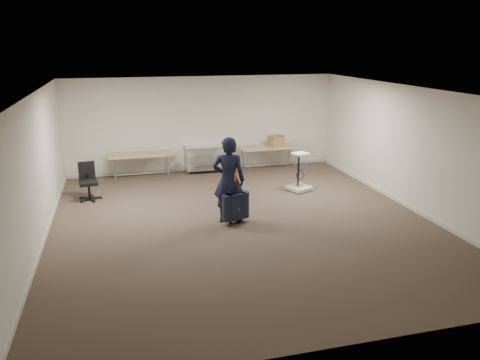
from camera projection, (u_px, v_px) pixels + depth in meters
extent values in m
plane|color=#453629|center=(242.00, 222.00, 10.12)|extent=(9.00, 9.00, 0.00)
plane|color=white|center=(203.00, 124.00, 13.90)|extent=(8.00, 0.00, 8.00)
plane|color=white|center=(340.00, 247.00, 5.54)|extent=(8.00, 0.00, 8.00)
plane|color=white|center=(36.00, 172.00, 8.75)|extent=(0.00, 9.00, 9.00)
plane|color=white|center=(411.00, 149.00, 10.69)|extent=(0.00, 9.00, 9.00)
plane|color=white|center=(242.00, 91.00, 9.33)|extent=(8.00, 8.00, 0.00)
cube|color=beige|center=(204.00, 168.00, 14.27)|extent=(8.00, 0.02, 0.10)
cube|color=beige|center=(45.00, 239.00, 9.13)|extent=(0.02, 9.00, 0.10)
cube|color=beige|center=(405.00, 204.00, 11.07)|extent=(0.02, 9.00, 0.10)
cube|color=#977E5C|center=(141.00, 154.00, 13.12)|extent=(1.80, 0.75, 0.03)
cylinder|color=gray|center=(142.00, 174.00, 13.28)|extent=(1.50, 0.02, 0.02)
cylinder|color=gray|center=(114.00, 172.00, 12.76)|extent=(0.13, 0.04, 0.69)
cylinder|color=gray|center=(169.00, 168.00, 13.12)|extent=(0.13, 0.04, 0.69)
cylinder|color=gray|center=(114.00, 166.00, 13.32)|extent=(0.13, 0.04, 0.69)
cylinder|color=gray|center=(167.00, 163.00, 13.68)|extent=(0.13, 0.04, 0.69)
cube|color=#977E5C|center=(269.00, 147.00, 14.04)|extent=(1.80, 0.75, 0.03)
cylinder|color=gray|center=(269.00, 165.00, 14.20)|extent=(1.50, 0.02, 0.02)
cylinder|color=gray|center=(248.00, 163.00, 13.68)|extent=(0.13, 0.04, 0.69)
cylinder|color=gray|center=(296.00, 160.00, 14.05)|extent=(0.13, 0.04, 0.69)
cylinder|color=gray|center=(243.00, 158.00, 14.24)|extent=(0.13, 0.04, 0.69)
cylinder|color=gray|center=(289.00, 155.00, 14.61)|extent=(0.13, 0.04, 0.69)
cylinder|color=silver|center=(187.00, 162.00, 13.55)|extent=(0.02, 0.02, 0.80)
cylinder|color=silver|center=(227.00, 160.00, 13.84)|extent=(0.02, 0.02, 0.80)
cylinder|color=silver|center=(185.00, 159.00, 13.96)|extent=(0.02, 0.02, 0.80)
cylinder|color=silver|center=(224.00, 156.00, 14.25)|extent=(0.02, 0.02, 0.80)
cube|color=silver|center=(206.00, 169.00, 13.98)|extent=(1.20, 0.45, 0.02)
cube|color=silver|center=(206.00, 157.00, 13.89)|extent=(1.20, 0.45, 0.02)
cube|color=silver|center=(205.00, 147.00, 13.79)|extent=(1.20, 0.45, 0.01)
imported|color=black|center=(229.00, 180.00, 9.89)|extent=(0.79, 0.65, 1.87)
cube|color=black|center=(236.00, 206.00, 9.94)|extent=(0.46, 0.35, 0.56)
cube|color=black|center=(235.00, 219.00, 10.04)|extent=(0.40, 0.27, 0.03)
cylinder|color=black|center=(231.00, 223.00, 9.97)|extent=(0.05, 0.08, 0.08)
cylinder|color=black|center=(241.00, 220.00, 10.10)|extent=(0.05, 0.08, 0.08)
torus|color=black|center=(236.00, 192.00, 9.85)|extent=(0.18, 0.08, 0.18)
cube|color=#FC420D|center=(235.00, 182.00, 9.81)|extent=(0.04, 0.02, 0.43)
cylinder|color=black|center=(90.00, 198.00, 11.52)|extent=(0.56, 0.56, 0.08)
cylinder|color=black|center=(89.00, 191.00, 11.47)|extent=(0.06, 0.06, 0.37)
cube|color=black|center=(88.00, 183.00, 11.41)|extent=(0.48, 0.48, 0.07)
cube|color=black|center=(87.00, 170.00, 11.52)|extent=(0.40, 0.11, 0.45)
cube|color=beige|center=(299.00, 188.00, 12.27)|extent=(0.71, 0.71, 0.09)
cylinder|color=black|center=(294.00, 193.00, 12.02)|extent=(0.07, 0.07, 0.04)
cylinder|color=black|center=(299.00, 170.00, 12.18)|extent=(0.05, 0.05, 0.88)
cube|color=beige|center=(300.00, 154.00, 12.01)|extent=(0.48, 0.45, 0.04)
torus|color=blue|center=(303.00, 167.00, 12.03)|extent=(0.30, 0.21, 0.27)
cube|color=#A0794A|center=(276.00, 141.00, 14.06)|extent=(0.51, 0.45, 0.32)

